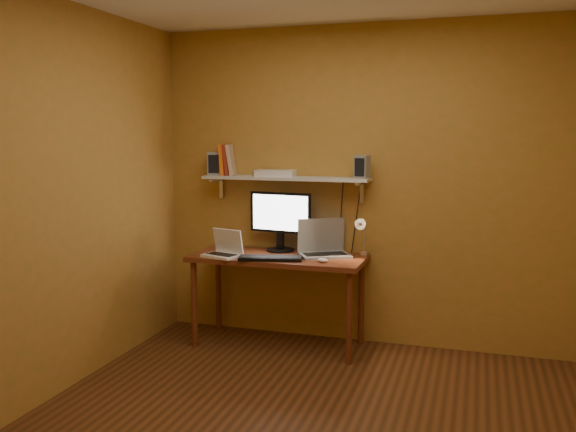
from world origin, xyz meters
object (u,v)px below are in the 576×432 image
(keyboard, at_px, (271,258))
(shelf_camera, at_px, (257,173))
(router, at_px, (276,173))
(netbook, at_px, (225,249))
(desk, at_px, (278,266))
(mouse, at_px, (323,260))
(wall_shelf, at_px, (285,179))
(desk_lamp, at_px, (362,231))
(monitor, at_px, (280,218))
(speaker_left, at_px, (214,164))
(speaker_right, at_px, (362,167))
(laptop, at_px, (323,246))

(keyboard, height_order, shelf_camera, shelf_camera)
(shelf_camera, height_order, router, same)
(netbook, distance_m, shelf_camera, 0.68)
(desk, height_order, mouse, mouse)
(wall_shelf, height_order, desk_lamp, wall_shelf)
(monitor, distance_m, speaker_left, 0.74)
(speaker_left, bearing_deg, desk_lamp, -21.48)
(monitor, bearing_deg, desk_lamp, 3.12)
(keyboard, relative_size, desk_lamp, 1.30)
(speaker_right, distance_m, shelf_camera, 0.86)
(netbook, bearing_deg, keyboard, 13.56)
(desk, xyz_separation_m, monitor, (-0.04, 0.19, 0.36))
(keyboard, bearing_deg, netbook, 162.72)
(laptop, bearing_deg, router, 139.89)
(monitor, distance_m, speaker_right, 0.81)
(desk_lamp, relative_size, router, 1.17)
(monitor, xyz_separation_m, speaker_left, (-0.60, 0.01, 0.45))
(wall_shelf, distance_m, speaker_left, 0.65)
(netbook, relative_size, speaker_right, 1.84)
(desk, relative_size, laptop, 2.94)
(desk, relative_size, keyboard, 2.86)
(monitor, relative_size, router, 1.70)
(desk, distance_m, netbook, 0.45)
(desk, xyz_separation_m, speaker_left, (-0.64, 0.19, 0.81))
(desk, bearing_deg, keyboard, -90.37)
(wall_shelf, xyz_separation_m, mouse, (0.41, -0.35, -0.59))
(monitor, xyz_separation_m, speaker_right, (0.68, -0.00, 0.44))
(desk, relative_size, wall_shelf, 1.00)
(speaker_right, bearing_deg, keyboard, -137.09)
(desk, xyz_separation_m, keyboard, (-0.00, -0.18, 0.10))
(monitor, relative_size, keyboard, 1.11)
(desk, distance_m, keyboard, 0.21)
(keyboard, relative_size, router, 1.53)
(keyboard, bearing_deg, speaker_right, 16.76)
(netbook, bearing_deg, mouse, 17.86)
(laptop, xyz_separation_m, desk_lamp, (0.32, 0.00, 0.13))
(desk, bearing_deg, speaker_left, 163.13)
(speaker_right, relative_size, router, 0.57)
(desk_lamp, height_order, speaker_left, speaker_left)
(desk, distance_m, mouse, 0.45)
(netbook, bearing_deg, shelf_camera, 74.41)
(desk_lamp, bearing_deg, speaker_left, 177.00)
(wall_shelf, xyz_separation_m, keyboard, (-0.00, -0.38, -0.60))
(shelf_camera, relative_size, router, 0.28)
(netbook, relative_size, shelf_camera, 3.78)
(netbook, relative_size, speaker_left, 1.71)
(desk, distance_m, laptop, 0.40)
(wall_shelf, distance_m, keyboard, 0.71)
(wall_shelf, height_order, shelf_camera, shelf_camera)
(speaker_left, relative_size, router, 0.61)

